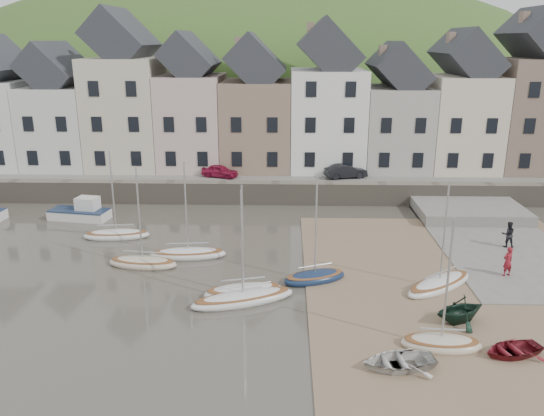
{
  "coord_description": "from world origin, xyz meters",
  "views": [
    {
      "loc": [
        0.89,
        -26.51,
        13.1
      ],
      "look_at": [
        0.0,
        6.0,
        3.0
      ],
      "focal_mm": 35.97,
      "sensor_mm": 36.0,
      "label": 1
    }
  ],
  "objects_px": {
    "sailboat_0": "(117,234)",
    "car_right": "(346,171)",
    "rowboat_green": "(460,309)",
    "person_dark": "(508,234)",
    "rowboat_white": "(398,361)",
    "rowboat_red": "(512,349)",
    "car_left": "(220,171)",
    "person_red": "(508,261)"
  },
  "relations": [
    {
      "from": "sailboat_0",
      "to": "car_right",
      "type": "relative_size",
      "value": 1.73
    },
    {
      "from": "rowboat_green",
      "to": "person_dark",
      "type": "bearing_deg",
      "value": 125.7
    },
    {
      "from": "person_dark",
      "to": "car_right",
      "type": "relative_size",
      "value": 0.47
    },
    {
      "from": "rowboat_white",
      "to": "rowboat_red",
      "type": "bearing_deg",
      "value": 92.6
    },
    {
      "from": "rowboat_white",
      "to": "car_right",
      "type": "xyz_separation_m",
      "value": [
        0.44,
        26.26,
        1.82
      ]
    },
    {
      "from": "person_dark",
      "to": "car_left",
      "type": "distance_m",
      "value": 23.75
    },
    {
      "from": "person_red",
      "to": "person_dark",
      "type": "relative_size",
      "value": 1.02
    },
    {
      "from": "rowboat_red",
      "to": "person_dark",
      "type": "bearing_deg",
      "value": 142.61
    },
    {
      "from": "sailboat_0",
      "to": "rowboat_white",
      "type": "height_order",
      "value": "sailboat_0"
    },
    {
      "from": "rowboat_white",
      "to": "car_left",
      "type": "distance_m",
      "value": 28.34
    },
    {
      "from": "person_dark",
      "to": "car_right",
      "type": "bearing_deg",
      "value": -47.41
    },
    {
      "from": "sailboat_0",
      "to": "rowboat_red",
      "type": "relative_size",
      "value": 2.38
    },
    {
      "from": "rowboat_red",
      "to": "person_red",
      "type": "distance_m",
      "value": 8.72
    },
    {
      "from": "car_left",
      "to": "rowboat_white",
      "type": "bearing_deg",
      "value": -138.6
    },
    {
      "from": "rowboat_red",
      "to": "car_left",
      "type": "bearing_deg",
      "value": -165.64
    },
    {
      "from": "rowboat_green",
      "to": "person_red",
      "type": "relative_size",
      "value": 1.5
    },
    {
      "from": "person_red",
      "to": "car_right",
      "type": "xyz_separation_m",
      "value": [
        -7.53,
        16.95,
        1.2
      ]
    },
    {
      "from": "car_left",
      "to": "car_right",
      "type": "xyz_separation_m",
      "value": [
        10.94,
        0.0,
        0.06
      ]
    },
    {
      "from": "car_right",
      "to": "rowboat_red",
      "type": "bearing_deg",
      "value": 175.55
    },
    {
      "from": "sailboat_0",
      "to": "car_right",
      "type": "height_order",
      "value": "sailboat_0"
    },
    {
      "from": "person_red",
      "to": "rowboat_white",
      "type": "bearing_deg",
      "value": 28.45
    },
    {
      "from": "rowboat_green",
      "to": "person_dark",
      "type": "xyz_separation_m",
      "value": [
        6.08,
        9.98,
        0.23
      ]
    },
    {
      "from": "sailboat_0",
      "to": "car_left",
      "type": "relative_size",
      "value": 1.98
    },
    {
      "from": "rowboat_green",
      "to": "rowboat_red",
      "type": "relative_size",
      "value": 0.99
    },
    {
      "from": "car_left",
      "to": "person_red",
      "type": "bearing_deg",
      "value": -112.93
    },
    {
      "from": "rowboat_red",
      "to": "person_red",
      "type": "xyz_separation_m",
      "value": [
        2.86,
        8.21,
        0.66
      ]
    },
    {
      "from": "rowboat_green",
      "to": "car_left",
      "type": "height_order",
      "value": "car_left"
    },
    {
      "from": "sailboat_0",
      "to": "rowboat_green",
      "type": "bearing_deg",
      "value": -29.28
    },
    {
      "from": "sailboat_0",
      "to": "rowboat_red",
      "type": "distance_m",
      "value": 25.65
    },
    {
      "from": "person_dark",
      "to": "rowboat_red",
      "type": "bearing_deg",
      "value": 75.66
    },
    {
      "from": "sailboat_0",
      "to": "person_dark",
      "type": "height_order",
      "value": "sailboat_0"
    },
    {
      "from": "rowboat_white",
      "to": "rowboat_red",
      "type": "height_order",
      "value": "rowboat_white"
    },
    {
      "from": "rowboat_green",
      "to": "sailboat_0",
      "type": "bearing_deg",
      "value": -142.21
    },
    {
      "from": "rowboat_green",
      "to": "rowboat_red",
      "type": "height_order",
      "value": "rowboat_green"
    },
    {
      "from": "rowboat_red",
      "to": "car_left",
      "type": "height_order",
      "value": "car_left"
    },
    {
      "from": "person_dark",
      "to": "car_left",
      "type": "height_order",
      "value": "car_left"
    },
    {
      "from": "person_red",
      "to": "car_right",
      "type": "bearing_deg",
      "value": -87.05
    },
    {
      "from": "rowboat_white",
      "to": "person_dark",
      "type": "xyz_separation_m",
      "value": [
        9.76,
        13.9,
        0.6
      ]
    },
    {
      "from": "rowboat_white",
      "to": "person_dark",
      "type": "height_order",
      "value": "person_dark"
    },
    {
      "from": "rowboat_white",
      "to": "person_dark",
      "type": "bearing_deg",
      "value": 135.34
    },
    {
      "from": "sailboat_0",
      "to": "person_red",
      "type": "xyz_separation_m",
      "value": [
        24.32,
        -5.84,
        0.73
      ]
    },
    {
      "from": "rowboat_green",
      "to": "person_red",
      "type": "xyz_separation_m",
      "value": [
        4.3,
        5.39,
        0.24
      ]
    }
  ]
}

